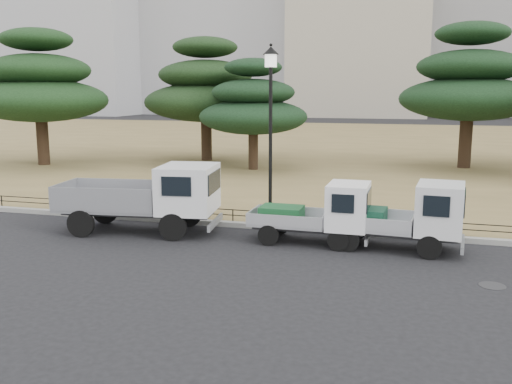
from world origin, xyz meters
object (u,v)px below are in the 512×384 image
(truck_kei_front, at_px, (319,213))
(street_lamp, at_px, (271,106))
(tarp_pile, at_px, (94,198))
(truck_large, at_px, (147,195))
(truck_kei_rear, at_px, (405,216))

(truck_kei_front, xyz_separation_m, street_lamp, (-1.85, 1.53, 3.01))
(tarp_pile, bearing_deg, truck_large, -33.39)
(street_lamp, height_order, tarp_pile, street_lamp)
(truck_large, distance_m, street_lamp, 4.74)
(truck_kei_rear, relative_size, tarp_pile, 2.48)
(truck_kei_front, relative_size, street_lamp, 0.61)
(truck_kei_front, height_order, street_lamp, street_lamp)
(truck_large, distance_m, truck_kei_rear, 7.76)
(truck_kei_front, distance_m, street_lamp, 3.85)
(street_lamp, xyz_separation_m, tarp_pile, (-6.69, 0.42, -3.39))
(truck_kei_rear, bearing_deg, street_lamp, 164.13)
(truck_large, height_order, street_lamp, street_lamp)
(truck_kei_front, xyz_separation_m, tarp_pile, (-8.54, 1.95, -0.38))
(truck_kei_front, distance_m, tarp_pile, 8.77)
(truck_large, distance_m, tarp_pile, 3.88)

